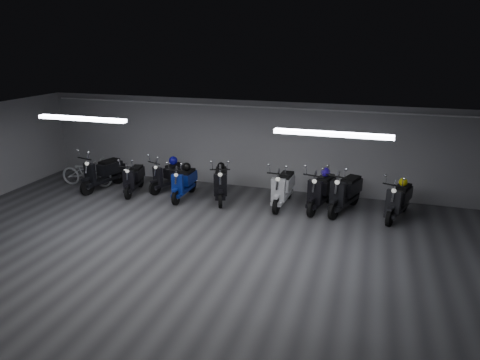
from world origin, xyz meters
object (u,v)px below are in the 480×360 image
(scooter_8, at_px, (346,187))
(helmet_4, at_px, (325,172))
(scooter_9, at_px, (399,194))
(scooter_3, at_px, (168,171))
(scooter_4, at_px, (184,178))
(helmet_2, at_px, (221,166))
(scooter_6, at_px, (283,182))
(scooter_5, at_px, (221,178))
(helmet_1, at_px, (173,161))
(helmet_0, at_px, (403,182))
(scooter_7, at_px, (321,185))
(scooter_1, at_px, (133,174))
(scooter_0, at_px, (102,168))
(helmet_3, at_px, (187,167))
(bicycle, at_px, (86,169))

(scooter_8, height_order, helmet_4, scooter_8)
(helmet_4, bearing_deg, scooter_9, -9.36)
(scooter_3, xyz_separation_m, scooter_4, (0.77, -0.51, 0.01))
(scooter_4, height_order, helmet_2, scooter_4)
(scooter_6, height_order, helmet_4, scooter_6)
(scooter_4, xyz_separation_m, helmet_2, (1.03, 0.44, 0.34))
(helmet_4, bearing_deg, scooter_6, -163.33)
(scooter_5, height_order, scooter_6, scooter_6)
(scooter_6, relative_size, helmet_1, 6.96)
(helmet_4, bearing_deg, helmet_0, -2.33)
(scooter_7, height_order, helmet_4, scooter_7)
(scooter_3, relative_size, helmet_4, 6.39)
(scooter_9, bearing_deg, scooter_1, -159.09)
(scooter_0, distance_m, helmet_3, 2.84)
(scooter_0, relative_size, scooter_3, 1.13)
(scooter_4, distance_m, scooter_8, 4.71)
(scooter_7, bearing_deg, helmet_0, 18.51)
(scooter_7, relative_size, helmet_0, 8.52)
(scooter_1, relative_size, helmet_4, 6.24)
(scooter_0, relative_size, helmet_3, 7.56)
(scooter_3, height_order, bicycle, scooter_3)
(scooter_3, xyz_separation_m, scooter_9, (6.85, -0.26, 0.05))
(scooter_5, relative_size, scooter_6, 0.98)
(scooter_3, relative_size, scooter_9, 0.93)
(scooter_1, bearing_deg, scooter_7, -7.65)
(scooter_0, xyz_separation_m, helmet_2, (3.85, 0.45, 0.26))
(scooter_7, height_order, bicycle, scooter_7)
(helmet_0, bearing_deg, helmet_2, -179.32)
(scooter_4, bearing_deg, scooter_3, 146.57)
(scooter_4, xyz_separation_m, scooter_6, (2.97, 0.24, 0.07))
(scooter_3, bearing_deg, scooter_6, 16.81)
(bicycle, height_order, helmet_0, bicycle)
(scooter_0, xyz_separation_m, helmet_0, (8.98, 0.51, 0.25))
(scooter_7, bearing_deg, scooter_9, 11.91)
(scooter_0, relative_size, scooter_7, 1.00)
(scooter_4, height_order, helmet_3, scooter_4)
(helmet_4, bearing_deg, scooter_1, -173.85)
(scooter_4, bearing_deg, helmet_0, 4.80)
(scooter_0, bearing_deg, helmet_2, 19.92)
(scooter_8, bearing_deg, scooter_0, -157.22)
(scooter_9, distance_m, helmet_2, 5.06)
(scooter_9, xyz_separation_m, helmet_2, (-5.05, 0.18, 0.29))
(scooter_1, distance_m, helmet_1, 1.30)
(scooter_1, relative_size, scooter_8, 0.84)
(helmet_0, xyz_separation_m, helmet_3, (-6.17, -0.26, -0.04))
(scooter_7, bearing_deg, helmet_4, 90.00)
(scooter_9, xyz_separation_m, helmet_1, (-6.77, 0.48, 0.24))
(scooter_5, xyz_separation_m, helmet_4, (2.99, 0.39, 0.33))
(helmet_3, bearing_deg, scooter_3, 160.55)
(scooter_0, height_order, helmet_0, scooter_0)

